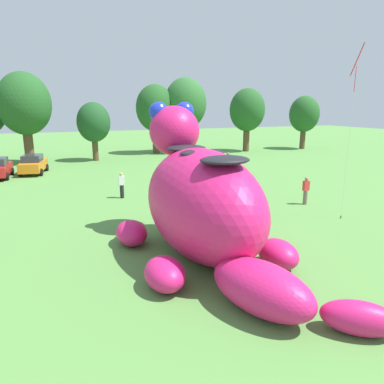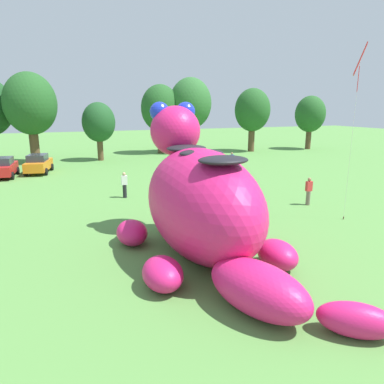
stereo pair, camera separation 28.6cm
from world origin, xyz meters
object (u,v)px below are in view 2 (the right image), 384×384
Objects in this scene: giant_inflatable_creature at (202,202)px; car_orange at (38,164)px; spectator_mid_field at (221,180)px; car_red at (3,167)px; spectator_wandering at (232,161)px; tethered_flying_kite at (360,63)px; spectator_near_inflatable at (309,191)px; spectator_by_cars at (124,185)px.

car_orange is (-6.64, 22.22, -1.37)m from giant_inflatable_creature.
spectator_mid_field is (5.60, 9.74, -1.38)m from giant_inflatable_creature.
giant_inflatable_creature reaches higher than car_red.
car_orange is 2.55× the size of spectator_wandering.
spectator_wandering is at bearing -11.65° from car_red.
tethered_flying_kite is (15.55, -20.72, 7.10)m from car_orange.
car_orange is 26.87m from tethered_flying_kite.
spectator_mid_field is at bearing 60.11° from giant_inflatable_creature.
giant_inflatable_creature is 10.19m from spectator_near_inflatable.
giant_inflatable_creature reaches higher than spectator_by_cars.
car_red is at bearing 127.72° from spectator_by_cars.
spectator_near_inflatable is at bearing 87.99° from tethered_flying_kite.
spectator_near_inflatable is 1.00× the size of spectator_by_cars.
car_orange is 13.02m from spectator_by_cars.
car_red is 2.47× the size of spectator_near_inflatable.
spectator_wandering is (11.44, 6.63, 0.00)m from spectator_by_cars.
giant_inflatable_creature is 6.94× the size of spectator_near_inflatable.
tethered_flying_kite is (8.92, 1.49, 5.72)m from giant_inflatable_creature.
spectator_near_inflatable is 7.73m from tethered_flying_kite.
spectator_wandering is (16.98, -5.15, -0.01)m from car_orange.
giant_inflatable_creature is at bearing -83.98° from spectator_by_cars.
spectator_by_cars is at bearing 96.02° from giant_inflatable_creature.
spectator_mid_field is 11.38m from tethered_flying_kite.
car_orange reaches higher than spectator_mid_field.
spectator_near_inflatable is at bearing -48.47° from car_orange.
spectator_wandering is at bearing 58.78° from giant_inflatable_creature.
spectator_by_cars is (8.27, -10.69, -0.01)m from car_red.
spectator_mid_field is at bearing -122.92° from spectator_wandering.
giant_inflatable_creature reaches higher than spectator_wandering.
car_red is at bearing 168.35° from spectator_wandering.
car_red is at bearing 137.94° from spectator_near_inflatable.
spectator_mid_field is at bearing -5.94° from spectator_by_cars.
car_orange is (2.73, 1.09, 0.00)m from car_red.
car_orange is 23.62m from spectator_near_inflatable.
spectator_by_cars is 15.19m from tethered_flying_kite.
spectator_near_inflatable is 0.19× the size of tethered_flying_kite.
spectator_near_inflatable is (18.39, -16.60, -0.01)m from car_red.
spectator_near_inflatable is 1.00× the size of spectator_mid_field.
car_orange is at bearing 115.18° from spectator_by_cars.
car_orange is at bearing 134.45° from spectator_mid_field.
giant_inflatable_creature is 23.23m from car_orange.
spectator_mid_field is at bearing -37.26° from car_red.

